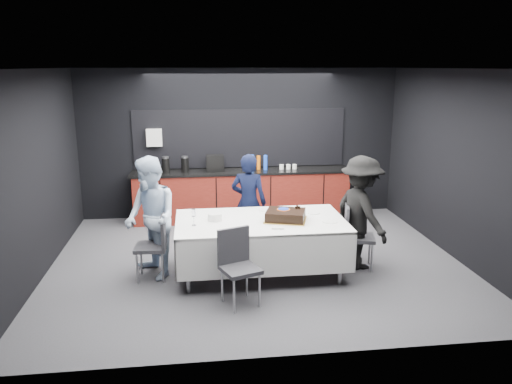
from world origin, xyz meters
TOP-DOWN VIEW (x-y plane):
  - ground at (0.00, 0.00)m, footprint 6.00×6.00m
  - room_shell at (0.00, 0.00)m, footprint 6.04×5.04m
  - kitchenette at (-0.02, 2.22)m, footprint 4.10×0.64m
  - party_table at (0.00, -0.40)m, footprint 2.32×1.32m
  - cake_assembly at (0.34, -0.46)m, footprint 0.66×0.60m
  - plate_stack at (-0.62, -0.34)m, footprint 0.20×0.20m
  - loose_plate_near at (-0.43, -0.72)m, footprint 0.21×0.21m
  - loose_plate_right_a at (0.80, -0.16)m, footprint 0.19×0.19m
  - loose_plate_right_b at (0.92, -0.61)m, footprint 0.20×0.20m
  - loose_plate_far at (0.13, 0.06)m, footprint 0.21×0.21m
  - fork_pile at (0.17, -0.81)m, footprint 0.17×0.13m
  - champagne_flute at (-0.91, -0.53)m, footprint 0.06×0.06m
  - chair_left at (-1.42, -0.39)m, footprint 0.45×0.45m
  - chair_right at (1.35, -0.36)m, footprint 0.51×0.51m
  - chair_near at (-0.40, -1.24)m, footprint 0.54×0.54m
  - person_center at (-0.06, 0.55)m, footprint 0.65×0.54m
  - person_left at (-1.49, -0.32)m, footprint 0.94×1.02m
  - person_right at (1.45, -0.34)m, footprint 0.89×1.18m

SIDE VIEW (x-z plane):
  - ground at x=0.00m, z-range 0.00..0.00m
  - chair_left at x=-1.42m, z-range 0.07..1.00m
  - chair_right at x=1.35m, z-range 0.07..1.00m
  - chair_near at x=-0.40m, z-range 0.07..1.00m
  - kitchenette at x=-0.02m, z-range -0.48..1.57m
  - party_table at x=0.00m, z-range 0.25..1.03m
  - person_center at x=-0.06m, z-range 0.00..1.54m
  - loose_plate_near at x=-0.43m, z-range 0.78..0.79m
  - loose_plate_right_a at x=0.80m, z-range 0.78..0.79m
  - loose_plate_right_b at x=0.92m, z-range 0.78..0.79m
  - loose_plate_far at x=0.13m, z-range 0.78..0.79m
  - fork_pile at x=0.17m, z-range 0.78..0.80m
  - person_right at x=1.45m, z-range 0.00..1.63m
  - plate_stack at x=-0.62m, z-range 0.78..0.88m
  - person_left at x=-1.49m, z-range 0.00..1.68m
  - cake_assembly at x=0.34m, z-range 0.76..0.94m
  - champagne_flute at x=-0.91m, z-range 0.83..1.05m
  - room_shell at x=0.00m, z-range 0.45..3.27m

